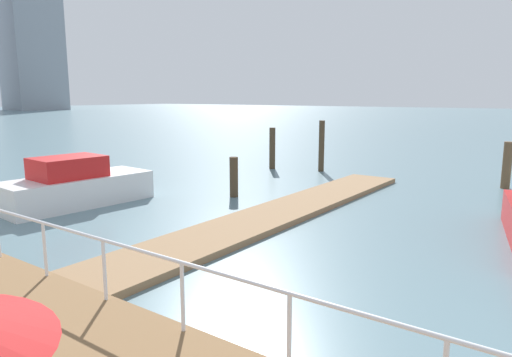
{
  "coord_description": "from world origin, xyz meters",
  "views": [
    {
      "loc": [
        -7.69,
        2.64,
        3.8
      ],
      "look_at": [
        1.53,
        9.29,
        1.78
      ],
      "focal_mm": 32.78,
      "sensor_mm": 36.0,
      "label": 1
    }
  ],
  "objects": [
    {
      "name": "skyline_tower_5",
      "position": [
        61.03,
        125.37,
        27.87
      ],
      "size": [
        13.93,
        12.94,
        55.74
      ],
      "primitive_type": "cube",
      "rotation": [
        0.0,
        0.0,
        -0.08
      ],
      "color": "#8C939E",
      "rests_on": "ground_plane"
    },
    {
      "name": "dock_piling_3",
      "position": [
        13.36,
        13.73,
        1.29
      ],
      "size": [
        0.29,
        0.29,
        2.57
      ],
      "primitive_type": "cylinder",
      "color": "#473826",
      "rests_on": "ground_plane"
    },
    {
      "name": "dock_piling_0",
      "position": [
        13.82,
        5.39,
        0.97
      ],
      "size": [
        0.35,
        0.35,
        1.94
      ],
      "primitive_type": "cylinder",
      "color": "brown",
      "rests_on": "ground_plane"
    },
    {
      "name": "boardwalk_railing",
      "position": [
        -3.15,
        8.14,
        1.25
      ],
      "size": [
        0.06,
        23.69,
        1.08
      ],
      "color": "white",
      "rests_on": "boardwalk"
    },
    {
      "name": "dock_piling_1",
      "position": [
        5.96,
        13.53,
        0.76
      ],
      "size": [
        0.32,
        0.32,
        1.52
      ],
      "primitive_type": "cylinder",
      "color": "#473826",
      "rests_on": "ground_plane"
    },
    {
      "name": "moored_boat_1",
      "position": [
        1.63,
        17.19,
        0.68
      ],
      "size": [
        5.23,
        2.39,
        1.74
      ],
      "color": "white",
      "rests_on": "ground_plane"
    },
    {
      "name": "floating_dock",
      "position": [
        4.49,
        10.56,
        0.09
      ],
      "size": [
        15.99,
        2.0,
        0.18
      ],
      "primitive_type": "cube",
      "color": "#93704C",
      "rests_on": "ground_plane"
    },
    {
      "name": "dock_piling_2",
      "position": [
        12.58,
        16.21,
        1.08
      ],
      "size": [
        0.31,
        0.31,
        2.16
      ],
      "primitive_type": "cylinder",
      "color": "#473826",
      "rests_on": "ground_plane"
    }
  ]
}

